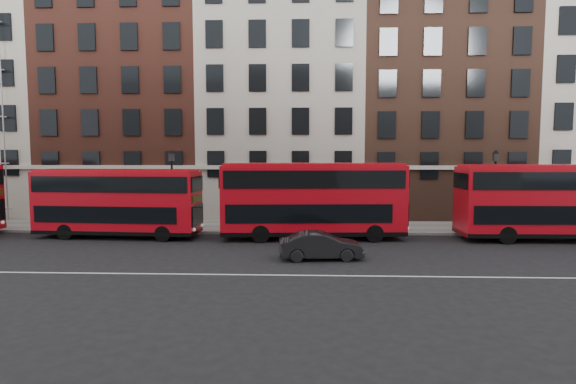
{
  "coord_description": "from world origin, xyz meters",
  "views": [
    {
      "loc": [
        1.96,
        -20.86,
        5.17
      ],
      "look_at": [
        0.97,
        5.0,
        3.0
      ],
      "focal_mm": 28.0,
      "sensor_mm": 36.0,
      "label": 1
    }
  ],
  "objects_px": {
    "bus_b": "(118,201)",
    "bus_d": "(551,200)",
    "bus_c": "(312,198)",
    "car_front": "(321,246)"
  },
  "relations": [
    {
      "from": "bus_b",
      "to": "bus_d",
      "type": "relative_size",
      "value": 0.93
    },
    {
      "from": "bus_c",
      "to": "car_front",
      "type": "distance_m",
      "value": 5.69
    },
    {
      "from": "car_front",
      "to": "bus_c",
      "type": "bearing_deg",
      "value": -1.85
    },
    {
      "from": "bus_b",
      "to": "bus_d",
      "type": "bearing_deg",
      "value": 3.5
    },
    {
      "from": "bus_b",
      "to": "car_front",
      "type": "relative_size",
      "value": 2.49
    },
    {
      "from": "bus_d",
      "to": "car_front",
      "type": "bearing_deg",
      "value": -159.99
    },
    {
      "from": "bus_b",
      "to": "bus_c",
      "type": "distance_m",
      "value": 12.08
    },
    {
      "from": "bus_b",
      "to": "car_front",
      "type": "xyz_separation_m",
      "value": [
        12.43,
        -5.38,
        -1.6
      ]
    },
    {
      "from": "bus_c",
      "to": "car_front",
      "type": "bearing_deg",
      "value": -89.75
    },
    {
      "from": "bus_b",
      "to": "bus_c",
      "type": "height_order",
      "value": "bus_c"
    }
  ]
}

